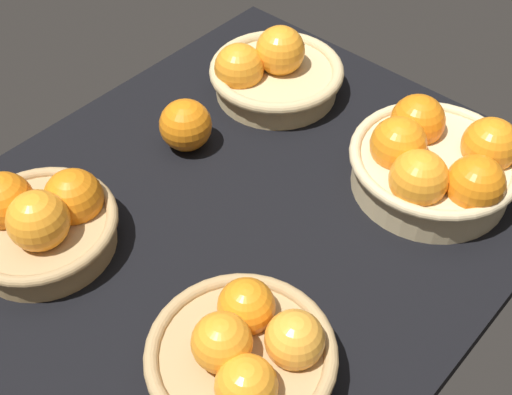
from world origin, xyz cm
name	(u,v)px	position (x,y,z in cm)	size (l,w,h in cm)	color
market_tray	(245,214)	(0.00, 0.00, 1.50)	(84.00, 72.00, 3.00)	black
basket_near_left	(272,72)	(-23.16, -14.88, 7.07)	(22.73, 22.73, 11.75)	tan
basket_far_right	(245,356)	(20.01, 18.23, 7.53)	(21.82, 21.82, 11.47)	tan
basket_near_right	(41,221)	(23.04, -15.87, 7.36)	(20.98, 20.98, 11.47)	tan
basket_far_left	(435,163)	(-21.11, 17.79, 8.13)	(24.66, 24.66, 11.70)	#D3BC8C
loose_orange_front_gap	(186,125)	(-3.89, -15.88, 7.11)	(8.22, 8.22, 8.22)	orange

